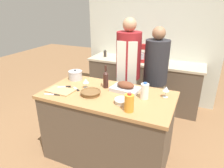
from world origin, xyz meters
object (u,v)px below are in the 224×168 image
(milk_jug, at_px, (145,91))
(person_cook_guest, at_px, (155,76))
(wine_glass_right, at_px, (166,89))
(condiment_bottle_short, at_px, (105,54))
(stock_pot, at_px, (75,75))
(wine_glass_left, at_px, (86,81))
(person_cook_aproned, at_px, (128,70))
(condiment_bottle_tall, at_px, (124,55))
(knife_chef, at_px, (53,94))
(mixing_bowl, at_px, (122,101))
(knife_bread, at_px, (76,89))
(knife_paring, at_px, (65,87))
(juice_jug, at_px, (129,103))
(stand_mixer, at_px, (143,55))
(cutting_board, at_px, (61,91))
(wine_bottle_green, at_px, (106,79))
(roasting_pan, at_px, (126,87))
(wicker_basket, at_px, (91,92))

(milk_jug, xyz_separation_m, person_cook_guest, (-0.06, 0.86, -0.11))
(wine_glass_right, xyz_separation_m, condiment_bottle_short, (-1.49, 1.45, -0.05))
(milk_jug, relative_size, condiment_bottle_short, 1.40)
(stock_pot, distance_m, wine_glass_left, 0.36)
(wine_glass_right, bearing_deg, milk_jug, -148.44)
(milk_jug, relative_size, person_cook_aproned, 0.11)
(stock_pot, xyz_separation_m, condiment_bottle_tall, (0.23, 1.31, 0.02))
(milk_jug, bearing_deg, knife_chef, -160.96)
(mixing_bowl, relative_size, knife_bread, 1.28)
(wine_glass_right, bearing_deg, stock_pot, 177.31)
(stock_pot, bearing_deg, knife_paring, -81.25)
(juice_jug, height_order, knife_chef, juice_jug)
(person_cook_aproned, bearing_deg, mixing_bowl, -85.17)
(condiment_bottle_short, xyz_separation_m, person_cook_aproned, (0.79, -0.80, -0.00))
(stand_mixer, height_order, person_cook_aproned, person_cook_aproned)
(knife_paring, bearing_deg, person_cook_aproned, 59.70)
(cutting_board, bearing_deg, mixing_bowl, 1.71)
(cutting_board, distance_m, wine_glass_left, 0.33)
(stand_mixer, bearing_deg, stock_pot, -114.98)
(wine_bottle_green, bearing_deg, stand_mixer, 86.29)
(knife_chef, bearing_deg, stock_pot, 94.07)
(stock_pot, bearing_deg, roasting_pan, -5.81)
(wine_glass_left, bearing_deg, condiment_bottle_short, 107.56)
(wine_glass_right, distance_m, knife_chef, 1.34)
(wine_glass_right, bearing_deg, person_cook_guest, 111.20)
(stock_pot, distance_m, stand_mixer, 1.46)
(juice_jug, bearing_deg, wine_glass_left, 154.74)
(stand_mixer, distance_m, person_cook_aproned, 0.74)
(knife_paring, xyz_separation_m, condiment_bottle_short, (-0.26, 1.71, 0.03))
(stock_pot, height_order, milk_jug, milk_jug)
(mixing_bowl, bearing_deg, condiment_bottle_short, 121.19)
(milk_jug, xyz_separation_m, knife_bread, (-0.86, -0.10, -0.09))
(wine_glass_right, height_order, knife_bread, wine_glass_right)
(cutting_board, xyz_separation_m, wine_glass_right, (1.22, 0.37, 0.09))
(cutting_board, relative_size, knife_bread, 2.42)
(condiment_bottle_tall, bearing_deg, knife_chef, -95.91)
(wine_glass_left, xyz_separation_m, person_cook_aproned, (0.29, 0.80, -0.05))
(knife_chef, distance_m, condiment_bottle_short, 1.95)
(stand_mixer, bearing_deg, knife_chef, -107.15)
(milk_jug, bearing_deg, cutting_board, -166.76)
(wine_bottle_green, bearing_deg, roasting_pan, 1.75)
(stand_mixer, bearing_deg, condiment_bottle_tall, -178.98)
(knife_bread, relative_size, stand_mixer, 0.42)
(stock_pot, bearing_deg, person_cook_aproned, 45.25)
(wicker_basket, height_order, milk_jug, milk_jug)
(wine_bottle_green, distance_m, knife_paring, 0.54)
(stock_pot, bearing_deg, knife_bread, -54.96)
(stock_pot, xyz_separation_m, person_cook_aproned, (0.58, 0.59, -0.02))
(cutting_board, bearing_deg, wine_bottle_green, 36.47)
(roasting_pan, distance_m, stand_mixer, 1.41)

